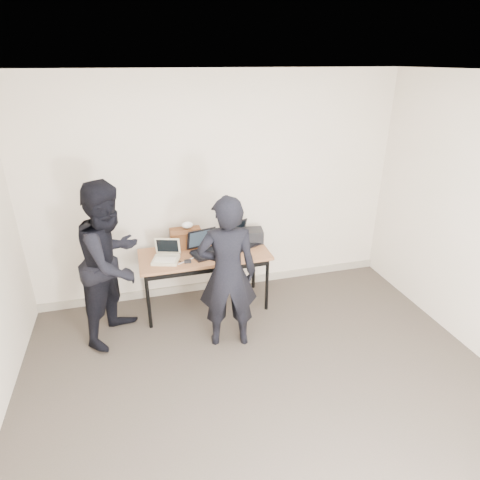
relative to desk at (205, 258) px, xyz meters
name	(u,v)px	position (x,y,z in m)	size (l,w,h in m)	color
room	(286,280)	(0.27, -1.83, 0.69)	(4.60, 4.60, 2.80)	#423A32
desk	(205,258)	(0.00, 0.00, 0.00)	(1.50, 0.65, 0.72)	brown
laptop_beige	(166,256)	(-0.44, -0.05, 0.10)	(0.35, 0.35, 0.23)	beige
laptop_center	(205,248)	(0.02, 0.02, 0.12)	(0.42, 0.41, 0.27)	black
laptop_right	(240,239)	(0.47, 0.16, 0.12)	(0.48, 0.47, 0.27)	black
leather_satchel	(186,238)	(-0.18, 0.23, 0.19)	(0.36, 0.18, 0.25)	#5B3218
tissue	(187,225)	(-0.15, 0.23, 0.34)	(0.13, 0.10, 0.08)	white
equipment_box	(252,235)	(0.63, 0.19, 0.14)	(0.27, 0.23, 0.15)	black
power_brick	(188,261)	(-0.22, -0.17, 0.07)	(0.08, 0.05, 0.03)	black
cables	(207,254)	(0.03, -0.04, 0.06)	(1.15, 0.38, 0.01)	silver
person_typist	(227,274)	(0.10, -0.71, 0.16)	(0.60, 0.39, 1.64)	black
person_observer	(112,262)	(-1.01, -0.25, 0.21)	(0.85, 0.66, 1.74)	black
baseboard	(220,283)	(0.27, 0.40, -0.61)	(4.50, 0.03, 0.10)	#A09685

